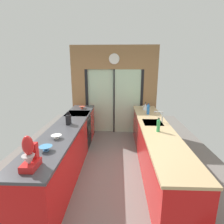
# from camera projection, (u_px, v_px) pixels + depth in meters

# --- Properties ---
(ground_plane) EXTENTS (5.04, 7.60, 0.02)m
(ground_plane) POSITION_uv_depth(u_px,v_px,m) (112.00, 159.00, 4.23)
(ground_plane) COLOR slate
(back_wall_unit) EXTENTS (2.64, 0.12, 2.70)m
(back_wall_unit) POSITION_uv_depth(u_px,v_px,m) (114.00, 85.00, 5.58)
(back_wall_unit) COLOR olive
(back_wall_unit) RESTS_ON ground_plane
(left_counter_run) EXTENTS (0.62, 3.80, 0.92)m
(left_counter_run) POSITION_uv_depth(u_px,v_px,m) (66.00, 149.00, 3.69)
(left_counter_run) COLOR red
(left_counter_run) RESTS_ON ground_plane
(right_counter_run) EXTENTS (0.62, 3.80, 0.92)m
(right_counter_run) POSITION_uv_depth(u_px,v_px,m) (154.00, 147.00, 3.78)
(right_counter_run) COLOR red
(right_counter_run) RESTS_ON ground_plane
(sink_faucet) EXTENTS (0.19, 0.02, 0.25)m
(sink_faucet) POSITION_uv_depth(u_px,v_px,m) (161.00, 115.00, 3.86)
(sink_faucet) COLOR #B7BABC
(sink_faucet) RESTS_ON right_counter_run
(oven_range) EXTENTS (0.60, 0.60, 0.92)m
(oven_range) POSITION_uv_depth(u_px,v_px,m) (78.00, 130.00, 4.77)
(oven_range) COLOR black
(oven_range) RESTS_ON ground_plane
(mixing_bowl_near) EXTENTS (0.19, 0.19, 0.07)m
(mixing_bowl_near) POSITION_uv_depth(u_px,v_px,m) (46.00, 148.00, 2.60)
(mixing_bowl_near) COLOR teal
(mixing_bowl_near) RESTS_ON left_counter_run
(mixing_bowl_mid) EXTENTS (0.18, 0.18, 0.06)m
(mixing_bowl_mid) POSITION_uv_depth(u_px,v_px,m) (56.00, 137.00, 3.04)
(mixing_bowl_mid) COLOR silver
(mixing_bowl_mid) RESTS_ON left_counter_run
(mixing_bowl_far) EXTENTS (0.18, 0.18, 0.07)m
(mixing_bowl_far) POSITION_uv_depth(u_px,v_px,m) (82.00, 107.00, 5.13)
(mixing_bowl_far) COLOR #BC4C38
(mixing_bowl_far) RESTS_ON left_counter_run
(knife_block) EXTENTS (0.08, 0.14, 0.28)m
(knife_block) POSITION_uv_depth(u_px,v_px,m) (68.00, 120.00, 3.75)
(knife_block) COLOR black
(knife_block) RESTS_ON left_counter_run
(stand_mixer) EXTENTS (0.17, 0.27, 0.42)m
(stand_mixer) POSITION_uv_depth(u_px,v_px,m) (30.00, 156.00, 2.13)
(stand_mixer) COLOR red
(stand_mixer) RESTS_ON left_counter_run
(kettle) EXTENTS (0.24, 0.16, 0.20)m
(kettle) POSITION_uv_depth(u_px,v_px,m) (146.00, 107.00, 5.00)
(kettle) COLOR #B7BABC
(kettle) RESTS_ON right_counter_run
(soap_bottle_near) EXTENTS (0.06, 0.06, 0.27)m
(soap_bottle_near) POSITION_uv_depth(u_px,v_px,m) (158.00, 126.00, 3.34)
(soap_bottle_near) COLOR #339E56
(soap_bottle_near) RESTS_ON right_counter_run
(soap_bottle_far) EXTENTS (0.07, 0.07, 0.28)m
(soap_bottle_far) POSITION_uv_depth(u_px,v_px,m) (148.00, 110.00, 4.53)
(soap_bottle_far) COLOR #286BB7
(soap_bottle_far) RESTS_ON right_counter_run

